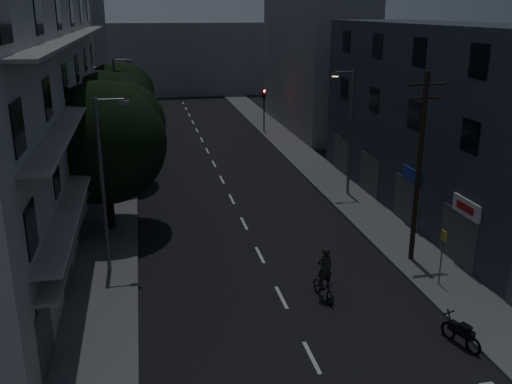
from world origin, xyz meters
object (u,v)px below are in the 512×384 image
object	(u,v)px
motorcycle	(461,334)
cyclist	(324,282)
utility_pole	(419,165)
bus_stop_sign	(442,248)

from	to	relation	value
motorcycle	cyclist	xyz separation A→B (m)	(-3.80, 4.36, 0.32)
utility_pole	cyclist	size ratio (longest dim) A/B	3.82
utility_pole	cyclist	distance (m)	7.28
motorcycle	bus_stop_sign	bearing A→B (deg)	53.70
bus_stop_sign	motorcycle	distance (m)	4.85
cyclist	utility_pole	bearing A→B (deg)	18.63
utility_pole	bus_stop_sign	bearing A→B (deg)	-90.44
utility_pole	bus_stop_sign	distance (m)	4.07
bus_stop_sign	cyclist	xyz separation A→B (m)	(-5.32, -0.02, -1.10)
utility_pole	cyclist	xyz separation A→B (m)	(-5.34, -2.80, -4.07)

